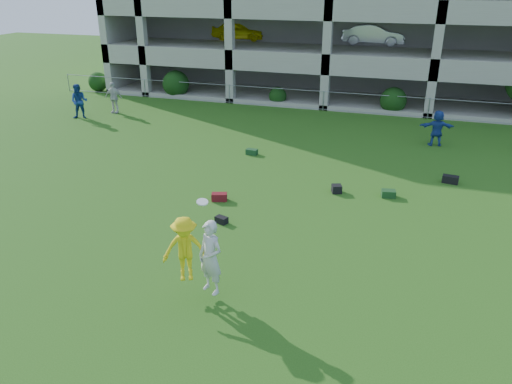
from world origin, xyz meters
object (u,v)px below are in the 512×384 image
(bystander_b, at_px, (114,98))
(frisbee_contest, at_px, (194,252))
(bystander_a, at_px, (79,101))
(crate_d, at_px, (337,189))
(bystander_d, at_px, (437,128))

(bystander_b, bearing_deg, frisbee_contest, -53.29)
(bystander_a, distance_m, frisbee_contest, 19.08)
(bystander_a, distance_m, crate_d, 16.73)
(bystander_d, relative_size, frisbee_contest, 0.67)
(bystander_b, distance_m, frisbee_contest, 19.60)
(frisbee_contest, bearing_deg, bystander_b, 128.17)
(bystander_a, distance_m, bystander_b, 2.02)
(bystander_a, bearing_deg, bystander_d, -16.72)
(bystander_b, height_order, crate_d, bystander_b)
(bystander_b, bearing_deg, bystander_d, -3.63)
(bystander_d, distance_m, frisbee_contest, 15.85)
(bystander_b, relative_size, frisbee_contest, 0.72)
(crate_d, height_order, frisbee_contest, frisbee_contest)
(bystander_a, bearing_deg, frisbee_contest, -65.73)
(bystander_b, relative_size, crate_d, 5.19)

